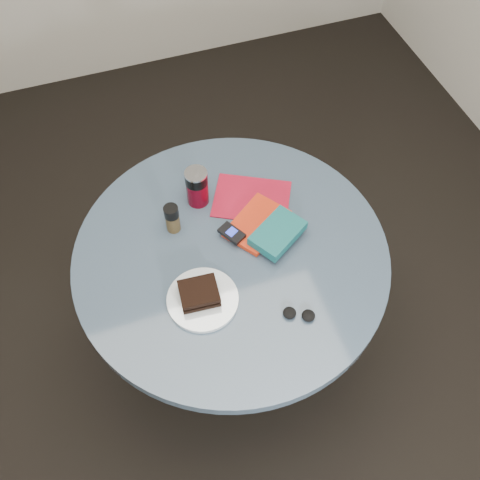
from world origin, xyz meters
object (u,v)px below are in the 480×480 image
object	(u,v)px
table	(232,278)
red_book	(257,224)
soda_can	(197,187)
magazine	(252,199)
sandwich	(199,293)
mp3_player	(232,233)
pepper_grinder	(172,218)
plate	(203,299)
novel	(278,233)
headphones	(299,314)

from	to	relation	value
table	red_book	distance (m)	0.22
soda_can	magazine	distance (m)	0.19
sandwich	mp3_player	size ratio (longest dim) A/B	1.27
sandwich	pepper_grinder	bearing A→B (deg)	91.15
plate	novel	xyz separation A→B (m)	(0.29, 0.13, 0.03)
table	red_book	size ratio (longest dim) A/B	4.86
novel	mp3_player	bearing A→B (deg)	126.34
soda_can	magazine	world-z (taller)	soda_can
pepper_grinder	novel	bearing A→B (deg)	-26.85
red_book	novel	size ratio (longest dim) A/B	1.20
soda_can	novel	size ratio (longest dim) A/B	0.81
mp3_player	red_book	bearing A→B (deg)	11.41
magazine	novel	size ratio (longest dim) A/B	1.48
sandwich	headphones	size ratio (longest dim) A/B	1.18
table	sandwich	xyz separation A→B (m)	(-0.14, -0.13, 0.20)
soda_can	pepper_grinder	size ratio (longest dim) A/B	1.29
magazine	red_book	distance (m)	0.11
headphones	plate	bearing A→B (deg)	150.80
pepper_grinder	red_book	world-z (taller)	pepper_grinder
table	novel	distance (m)	0.25
plate	magazine	distance (m)	0.41
sandwich	novel	world-z (taller)	novel
magazine	headphones	bearing A→B (deg)	-64.44
soda_can	pepper_grinder	bearing A→B (deg)	-141.60
novel	headphones	bearing A→B (deg)	-129.77
novel	mp3_player	world-z (taller)	novel
sandwich	headphones	xyz separation A→B (m)	(0.26, -0.15, -0.02)
soda_can	mp3_player	size ratio (longest dim) A/B	1.47
table	pepper_grinder	world-z (taller)	pepper_grinder
novel	mp3_player	distance (m)	0.15
sandwich	magazine	bearing A→B (deg)	48.15
red_book	mp3_player	world-z (taller)	mp3_player
sandwich	table	bearing A→B (deg)	42.38
plate	pepper_grinder	world-z (taller)	pepper_grinder
soda_can	red_book	distance (m)	0.23
plate	red_book	bearing A→B (deg)	39.64
pepper_grinder	red_book	size ratio (longest dim) A/B	0.52
plate	magazine	size ratio (longest dim) A/B	0.85
pepper_grinder	headphones	size ratio (longest dim) A/B	1.06
magazine	headphones	distance (m)	0.45
magazine	headphones	size ratio (longest dim) A/B	2.48
table	pepper_grinder	xyz separation A→B (m)	(-0.15, 0.15, 0.22)
soda_can	headphones	bearing A→B (deg)	-73.14
sandwich	mp3_player	bearing A→B (deg)	47.83
pepper_grinder	mp3_player	size ratio (longest dim) A/B	1.14
pepper_grinder	headphones	distance (m)	0.50
red_book	sandwich	bearing A→B (deg)	-178.09
plate	red_book	world-z (taller)	red_book
table	novel	world-z (taller)	novel
pepper_grinder	novel	xyz separation A→B (m)	(0.30, -0.15, -0.02)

